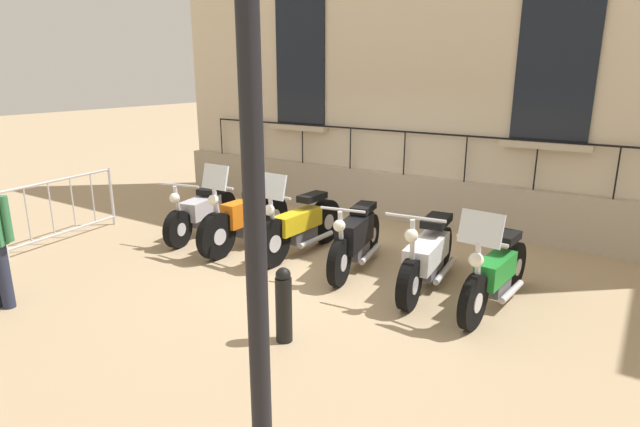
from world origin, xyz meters
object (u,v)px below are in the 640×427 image
(motorcycle_silver, at_px, (202,213))
(bollard, at_px, (284,305))
(motorcycle_yellow, at_px, (299,227))
(crowd_barrier, at_px, (62,207))
(motorcycle_green, at_px, (495,275))
(motorcycle_white, at_px, (428,257))
(motorcycle_black, at_px, (356,239))
(motorcycle_orange, at_px, (245,220))

(motorcycle_silver, bearing_deg, bollard, 57.61)
(motorcycle_yellow, xyz_separation_m, crowd_barrier, (1.58, -3.62, 0.13))
(motorcycle_silver, bearing_deg, motorcycle_green, 88.35)
(motorcycle_white, distance_m, bollard, 2.24)
(motorcycle_black, height_order, motorcycle_white, motorcycle_white)
(crowd_barrier, bearing_deg, motorcycle_yellow, 113.64)
(motorcycle_silver, relative_size, bollard, 2.43)
(motorcycle_black, xyz_separation_m, crowd_barrier, (1.52, -4.63, 0.13))
(motorcycle_black, bearing_deg, motorcycle_white, 87.32)
(crowd_barrier, bearing_deg, motorcycle_white, 104.41)
(motorcycle_silver, xyz_separation_m, motorcycle_white, (-0.02, 4.02, 0.02))
(bollard, bearing_deg, motorcycle_white, 161.55)
(motorcycle_orange, height_order, bollard, motorcycle_orange)
(motorcycle_black, height_order, crowd_barrier, crowd_barrier)
(motorcycle_orange, relative_size, motorcycle_white, 0.98)
(motorcycle_green, bearing_deg, motorcycle_black, -96.14)
(motorcycle_yellow, distance_m, motorcycle_white, 2.10)
(motorcycle_silver, bearing_deg, motorcycle_orange, 85.58)
(motorcycle_orange, distance_m, bollard, 3.06)
(motorcycle_orange, height_order, motorcycle_yellow, motorcycle_orange)
(motorcycle_orange, relative_size, bollard, 2.49)
(motorcycle_green, bearing_deg, motorcycle_orange, -90.93)
(motorcycle_yellow, distance_m, bollard, 2.63)
(motorcycle_white, height_order, bollard, motorcycle_white)
(motorcycle_yellow, distance_m, motorcycle_green, 3.01)
(bollard, bearing_deg, motorcycle_green, 140.62)
(motorcycle_black, distance_m, motorcycle_white, 1.09)
(motorcycle_yellow, bearing_deg, motorcycle_orange, -76.68)
(motorcycle_white, bearing_deg, motorcycle_silver, -89.71)
(motorcycle_white, bearing_deg, motorcycle_yellow, -93.10)
(motorcycle_silver, height_order, motorcycle_black, motorcycle_black)
(motorcycle_orange, bearing_deg, crowd_barrier, -63.23)
(motorcycle_orange, bearing_deg, motorcycle_black, 94.48)
(crowd_barrier, relative_size, bollard, 2.54)
(motorcycle_black, xyz_separation_m, motorcycle_white, (0.05, 1.09, -0.03))
(motorcycle_silver, relative_size, motorcycle_yellow, 0.96)
(motorcycle_silver, bearing_deg, motorcycle_yellow, 94.00)
(motorcycle_yellow, relative_size, motorcycle_white, 0.99)
(motorcycle_white, relative_size, motorcycle_green, 1.06)
(motorcycle_yellow, bearing_deg, crowd_barrier, -66.36)
(motorcycle_yellow, height_order, crowd_barrier, motorcycle_yellow)
(motorcycle_yellow, relative_size, crowd_barrier, 1.00)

